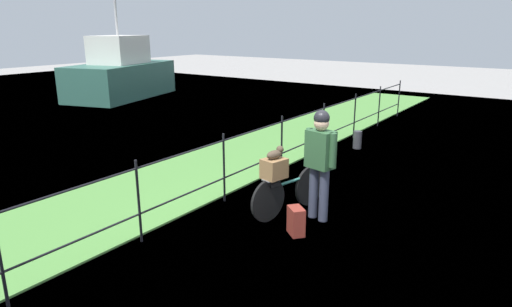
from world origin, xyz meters
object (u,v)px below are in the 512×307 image
at_px(backpack_on_paving, 296,221).
at_px(mooring_bollard, 357,140).
at_px(moored_boat_mid, 121,74).
at_px(wooden_crate, 274,168).
at_px(terrier_dog, 275,154).
at_px(cyclist_person, 320,156).
at_px(bicycle_main, 289,192).

height_order(backpack_on_paving, mooring_bollard, mooring_bollard).
bearing_deg(moored_boat_mid, backpack_on_paving, -119.13).
height_order(wooden_crate, moored_boat_mid, moored_boat_mid).
relative_size(terrier_dog, moored_boat_mid, 0.06).
distance_m(wooden_crate, mooring_bollard, 4.66).
height_order(terrier_dog, cyclist_person, cyclist_person).
bearing_deg(mooring_bollard, backpack_on_paving, -167.10).
bearing_deg(mooring_bollard, bicycle_main, -171.44).
distance_m(mooring_bollard, moored_boat_mid, 11.39).
relative_size(terrier_dog, backpack_on_paving, 0.81).
relative_size(bicycle_main, terrier_dog, 4.89).
xyz_separation_m(terrier_dog, cyclist_person, (0.37, -0.54, -0.03)).
xyz_separation_m(wooden_crate, moored_boat_mid, (6.60, 11.76, 0.13)).
distance_m(bicycle_main, moored_boat_mid, 13.40).
height_order(cyclist_person, backpack_on_paving, cyclist_person).
bearing_deg(bicycle_main, terrier_dog, 167.73).
xyz_separation_m(mooring_bollard, moored_boat_mid, (2.01, 11.19, 0.72)).
xyz_separation_m(wooden_crate, terrier_dog, (0.02, -0.01, 0.22)).
bearing_deg(moored_boat_mid, bicycle_main, -117.91).
distance_m(terrier_dog, mooring_bollard, 4.67).
bearing_deg(mooring_bollard, moored_boat_mid, 79.82).
height_order(bicycle_main, wooden_crate, wooden_crate).
relative_size(wooden_crate, moored_boat_mid, 0.07).
distance_m(terrier_dog, moored_boat_mid, 13.47).
distance_m(backpack_on_paving, moored_boat_mid, 14.10).
xyz_separation_m(terrier_dog, moored_boat_mid, (6.57, 11.76, -0.10)).
bearing_deg(bicycle_main, mooring_bollard, 8.56).
bearing_deg(bicycle_main, cyclist_person, -81.95).
distance_m(wooden_crate, moored_boat_mid, 13.48).
relative_size(mooring_bollard, moored_boat_mid, 0.08).
xyz_separation_m(bicycle_main, terrier_dog, (-0.31, 0.07, 0.68)).
bearing_deg(mooring_bollard, wooden_crate, -172.93).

